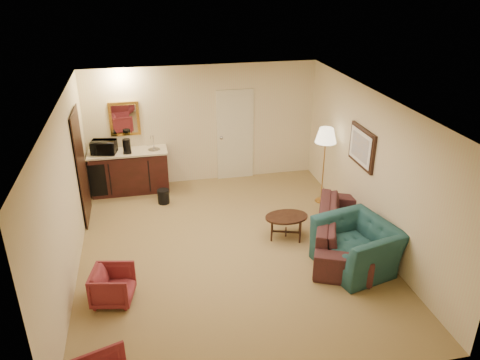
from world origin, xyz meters
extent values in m
plane|color=olive|center=(0.00, 0.00, 0.00)|extent=(6.00, 6.00, 0.00)
cube|color=beige|center=(0.00, 3.00, 1.30)|extent=(5.00, 0.02, 2.60)
cube|color=beige|center=(-2.50, 0.00, 1.30)|extent=(0.02, 6.00, 2.60)
cube|color=beige|center=(2.50, 0.00, 1.30)|extent=(0.02, 6.00, 2.60)
cube|color=white|center=(0.00, 0.00, 2.60)|extent=(5.00, 6.00, 0.02)
cube|color=beige|center=(0.70, 2.97, 1.02)|extent=(0.82, 0.06, 2.05)
cube|color=black|center=(-2.47, 1.70, 1.05)|extent=(0.06, 0.98, 2.10)
cube|color=#ECBD45|center=(-1.65, 2.97, 1.55)|extent=(0.62, 0.04, 0.72)
cube|color=#321D10|center=(2.46, 0.40, 1.55)|extent=(0.06, 0.90, 0.70)
cube|color=#351211|center=(-1.65, 2.72, 0.46)|extent=(1.64, 0.58, 0.92)
imported|color=black|center=(1.95, -0.30, 0.45)|extent=(1.56, 2.38, 0.90)
imported|color=#1B4144|center=(1.90, -0.90, 0.52)|extent=(1.05, 1.35, 1.05)
imported|color=maroon|center=(-1.90, -0.96, 0.29)|extent=(0.63, 0.66, 0.58)
cube|color=#321D10|center=(1.06, 0.19, 0.22)|extent=(0.89, 0.73, 0.44)
cube|color=#B9853D|center=(2.20, 1.40, 0.80)|extent=(0.44, 0.44, 1.60)
cylinder|color=black|center=(-1.00, 2.00, 0.15)|extent=(0.26, 0.26, 0.30)
imported|color=black|center=(-2.11, 2.70, 1.09)|extent=(0.54, 0.37, 0.34)
cylinder|color=black|center=(-1.65, 2.62, 1.07)|extent=(0.20, 0.20, 0.30)
camera|label=1|loc=(-1.25, -6.70, 4.48)|focal=35.00mm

